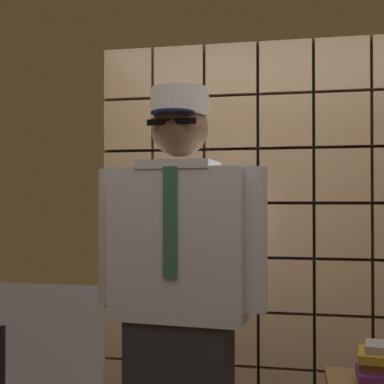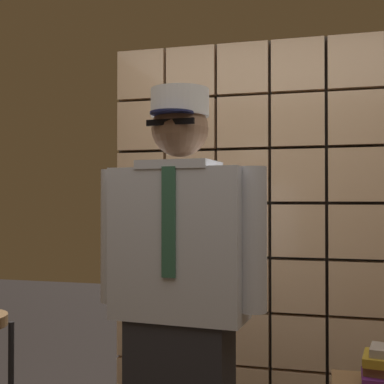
{
  "view_description": "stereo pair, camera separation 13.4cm",
  "coord_description": "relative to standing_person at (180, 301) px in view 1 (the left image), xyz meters",
  "views": [
    {
      "loc": [
        0.21,
        -1.8,
        1.36
      ],
      "look_at": [
        -0.19,
        0.27,
        1.39
      ],
      "focal_mm": 48.57,
      "sensor_mm": 36.0,
      "label": 1
    },
    {
      "loc": [
        0.34,
        -1.77,
        1.36
      ],
      "look_at": [
        -0.19,
        0.27,
        1.39
      ],
      "focal_mm": 48.57,
      "sensor_mm": 36.0,
      "label": 2
    }
  ],
  "objects": [
    {
      "name": "glass_block_wall",
      "position": [
        0.25,
        1.19,
        0.23
      ],
      "size": [
        2.04,
        0.1,
        2.38
      ],
      "color": "#E0B78C",
      "rests_on": "ground"
    },
    {
      "name": "standing_person",
      "position": [
        0.0,
        0.0,
        0.0
      ],
      "size": [
        0.73,
        0.32,
        1.81
      ],
      "rotation": [
        0.0,
        0.0,
        -0.08
      ],
      "color": "#28282D",
      "rests_on": "ground"
    }
  ]
}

